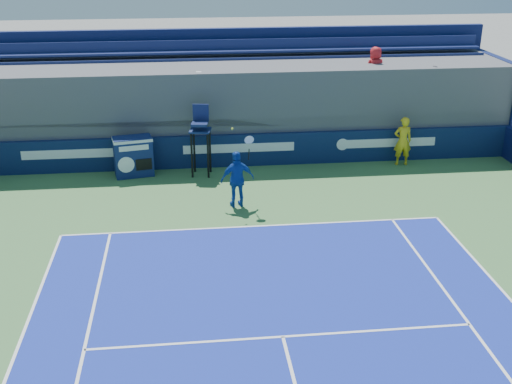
{
  "coord_description": "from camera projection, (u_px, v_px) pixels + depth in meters",
  "views": [
    {
      "loc": [
        -1.83,
        -4.83,
        7.98
      ],
      "look_at": [
        0.0,
        11.5,
        1.25
      ],
      "focal_mm": 45.0,
      "sensor_mm": 36.0,
      "label": 1
    }
  ],
  "objects": [
    {
      "name": "back_hoarding",
      "position": [
        239.0,
        150.0,
        23.16
      ],
      "size": [
        20.4,
        0.21,
        1.2
      ],
      "color": "#0B1940",
      "rests_on": "ground"
    },
    {
      "name": "stadium_seating",
      "position": [
        234.0,
        103.0,
        24.58
      ],
      "size": [
        21.0,
        4.05,
        4.4
      ],
      "color": "#4E4D52",
      "rests_on": "ground"
    },
    {
      "name": "ball_person",
      "position": [
        403.0,
        141.0,
        23.16
      ],
      "size": [
        0.67,
        0.46,
        1.8
      ],
      "primitive_type": "imported",
      "rotation": [
        0.0,
        0.0,
        3.1
      ],
      "color": "yellow",
      "rests_on": "apron"
    },
    {
      "name": "tennis_player",
      "position": [
        237.0,
        179.0,
        19.63
      ],
      "size": [
        1.11,
        0.61,
        2.57
      ],
      "color": "#143FA3",
      "rests_on": "apron"
    },
    {
      "name": "match_clock",
      "position": [
        133.0,
        155.0,
        22.2
      ],
      "size": [
        1.43,
        0.96,
        1.4
      ],
      "color": "#101E51",
      "rests_on": "ground"
    },
    {
      "name": "umpire_chair",
      "position": [
        200.0,
        133.0,
        21.99
      ],
      "size": [
        0.81,
        0.81,
        2.48
      ],
      "color": "black",
      "rests_on": "ground"
    }
  ]
}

